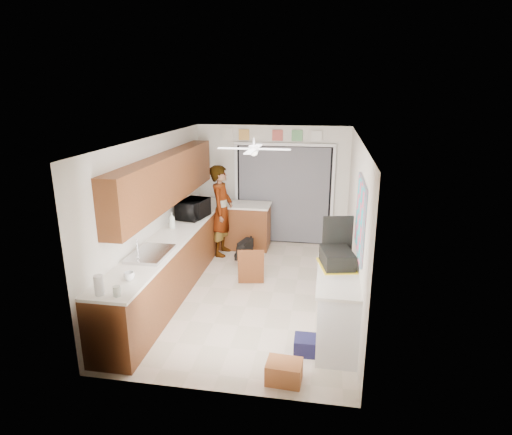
{
  "coord_description": "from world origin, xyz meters",
  "views": [
    {
      "loc": [
        1.13,
        -6.34,
        3.2
      ],
      "look_at": [
        0.0,
        0.4,
        1.15
      ],
      "focal_mm": 30.0,
      "sensor_mm": 36.0,
      "label": 1
    }
  ],
  "objects_px": {
    "suitcase": "(337,258)",
    "paper_towel_roll": "(99,285)",
    "dog": "(245,249)",
    "microwave": "(193,209)",
    "soap_bottle": "(172,220)",
    "cardboard_box": "(284,372)",
    "navy_crate": "(308,345)",
    "cup": "(129,276)",
    "man": "(222,211)"
  },
  "relations": [
    {
      "from": "suitcase",
      "to": "navy_crate",
      "type": "distance_m",
      "value": 1.19
    },
    {
      "from": "paper_towel_roll",
      "to": "cup",
      "type": "bearing_deg",
      "value": 68.75
    },
    {
      "from": "cardboard_box",
      "to": "man",
      "type": "xyz_separation_m",
      "value": [
        -1.64,
        3.75,
        0.78
      ]
    },
    {
      "from": "suitcase",
      "to": "paper_towel_roll",
      "type": "bearing_deg",
      "value": -167.03
    },
    {
      "from": "microwave",
      "to": "man",
      "type": "xyz_separation_m",
      "value": [
        0.36,
        0.67,
        -0.2
      ]
    },
    {
      "from": "suitcase",
      "to": "cardboard_box",
      "type": "xyz_separation_m",
      "value": [
        -0.56,
        -1.25,
        -0.93
      ]
    },
    {
      "from": "microwave",
      "to": "cup",
      "type": "relative_size",
      "value": 4.58
    },
    {
      "from": "navy_crate",
      "to": "dog",
      "type": "xyz_separation_m",
      "value": [
        -1.36,
        2.88,
        0.12
      ]
    },
    {
      "from": "cup",
      "to": "suitcase",
      "type": "relative_size",
      "value": 0.26
    },
    {
      "from": "microwave",
      "to": "man",
      "type": "height_order",
      "value": "man"
    },
    {
      "from": "soap_bottle",
      "to": "cup",
      "type": "relative_size",
      "value": 2.07
    },
    {
      "from": "cup",
      "to": "paper_towel_roll",
      "type": "height_order",
      "value": "paper_towel_roll"
    },
    {
      "from": "microwave",
      "to": "cup",
      "type": "distance_m",
      "value": 2.72
    },
    {
      "from": "cardboard_box",
      "to": "soap_bottle",
      "type": "bearing_deg",
      "value": 131.78
    },
    {
      "from": "man",
      "to": "dog",
      "type": "xyz_separation_m",
      "value": [
        0.53,
        -0.27,
        -0.68
      ]
    },
    {
      "from": "suitcase",
      "to": "dog",
      "type": "distance_m",
      "value": 2.92
    },
    {
      "from": "dog",
      "to": "navy_crate",
      "type": "bearing_deg",
      "value": -50.77
    },
    {
      "from": "cup",
      "to": "suitcase",
      "type": "bearing_deg",
      "value": 19.03
    },
    {
      "from": "dog",
      "to": "microwave",
      "type": "bearing_deg",
      "value": -141.8
    },
    {
      "from": "soap_bottle",
      "to": "navy_crate",
      "type": "relative_size",
      "value": 0.8
    },
    {
      "from": "cardboard_box",
      "to": "cup",
      "type": "bearing_deg",
      "value": 169.38
    },
    {
      "from": "suitcase",
      "to": "man",
      "type": "relative_size",
      "value": 0.28
    },
    {
      "from": "soap_bottle",
      "to": "suitcase",
      "type": "height_order",
      "value": "soap_bottle"
    },
    {
      "from": "soap_bottle",
      "to": "suitcase",
      "type": "relative_size",
      "value": 0.54
    },
    {
      "from": "man",
      "to": "paper_towel_roll",
      "type": "bearing_deg",
      "value": 174.33
    },
    {
      "from": "navy_crate",
      "to": "suitcase",
      "type": "bearing_deg",
      "value": 63.55
    },
    {
      "from": "microwave",
      "to": "cup",
      "type": "bearing_deg",
      "value": -167.44
    },
    {
      "from": "soap_bottle",
      "to": "cup",
      "type": "bearing_deg",
      "value": -84.51
    },
    {
      "from": "soap_bottle",
      "to": "man",
      "type": "distance_m",
      "value": 1.43
    },
    {
      "from": "microwave",
      "to": "cup",
      "type": "height_order",
      "value": "microwave"
    },
    {
      "from": "suitcase",
      "to": "navy_crate",
      "type": "height_order",
      "value": "suitcase"
    },
    {
      "from": "paper_towel_roll",
      "to": "cardboard_box",
      "type": "distance_m",
      "value": 2.33
    },
    {
      "from": "microwave",
      "to": "cardboard_box",
      "type": "bearing_deg",
      "value": -135.04
    },
    {
      "from": "microwave",
      "to": "soap_bottle",
      "type": "bearing_deg",
      "value": 177.44
    },
    {
      "from": "man",
      "to": "dog",
      "type": "relative_size",
      "value": 3.14
    },
    {
      "from": "cardboard_box",
      "to": "dog",
      "type": "relative_size",
      "value": 0.69
    },
    {
      "from": "paper_towel_roll",
      "to": "navy_crate",
      "type": "distance_m",
      "value": 2.64
    },
    {
      "from": "cup",
      "to": "man",
      "type": "distance_m",
      "value": 3.4
    },
    {
      "from": "cardboard_box",
      "to": "man",
      "type": "height_order",
      "value": "man"
    },
    {
      "from": "paper_towel_roll",
      "to": "cardboard_box",
      "type": "bearing_deg",
      "value": 1.34
    },
    {
      "from": "cup",
      "to": "dog",
      "type": "bearing_deg",
      "value": 74.58
    },
    {
      "from": "soap_bottle",
      "to": "suitcase",
      "type": "bearing_deg",
      "value": -23.47
    },
    {
      "from": "navy_crate",
      "to": "microwave",
      "type": "bearing_deg",
      "value": 132.14
    },
    {
      "from": "cardboard_box",
      "to": "dog",
      "type": "distance_m",
      "value": 3.66
    },
    {
      "from": "cup",
      "to": "navy_crate",
      "type": "relative_size",
      "value": 0.39
    },
    {
      "from": "microwave",
      "to": "soap_bottle",
      "type": "relative_size",
      "value": 2.21
    },
    {
      "from": "microwave",
      "to": "navy_crate",
      "type": "height_order",
      "value": "microwave"
    },
    {
      "from": "soap_bottle",
      "to": "navy_crate",
      "type": "bearing_deg",
      "value": -37.18
    },
    {
      "from": "cup",
      "to": "suitcase",
      "type": "height_order",
      "value": "suitcase"
    },
    {
      "from": "suitcase",
      "to": "navy_crate",
      "type": "bearing_deg",
      "value": -129.11
    }
  ]
}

